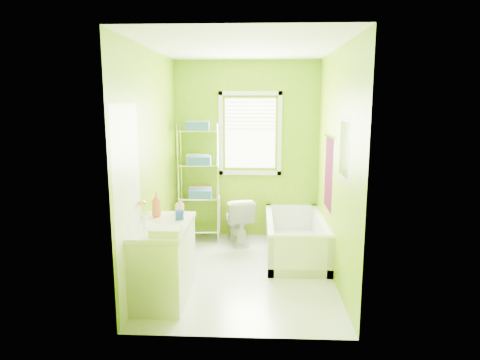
{
  "coord_description": "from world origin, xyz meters",
  "views": [
    {
      "loc": [
        0.18,
        -4.84,
        2.02
      ],
      "look_at": [
        -0.05,
        0.25,
        1.08
      ],
      "focal_mm": 32.0,
      "sensor_mm": 36.0,
      "label": 1
    }
  ],
  "objects_px": {
    "bathtub": "(295,243)",
    "vanity": "(164,258)",
    "wire_shelf_unit": "(200,168)",
    "toilet": "(238,220)"
  },
  "relations": [
    {
      "from": "toilet",
      "to": "bathtub",
      "type": "bearing_deg",
      "value": 133.8
    },
    {
      "from": "vanity",
      "to": "bathtub",
      "type": "bearing_deg",
      "value": 41.45
    },
    {
      "from": "bathtub",
      "to": "vanity",
      "type": "height_order",
      "value": "vanity"
    },
    {
      "from": "bathtub",
      "to": "vanity",
      "type": "bearing_deg",
      "value": -138.55
    },
    {
      "from": "wire_shelf_unit",
      "to": "bathtub",
      "type": "bearing_deg",
      "value": -23.86
    },
    {
      "from": "wire_shelf_unit",
      "to": "toilet",
      "type": "bearing_deg",
      "value": -11.64
    },
    {
      "from": "toilet",
      "to": "wire_shelf_unit",
      "type": "bearing_deg",
      "value": -26.65
    },
    {
      "from": "bathtub",
      "to": "vanity",
      "type": "relative_size",
      "value": 1.55
    },
    {
      "from": "bathtub",
      "to": "wire_shelf_unit",
      "type": "relative_size",
      "value": 0.94
    },
    {
      "from": "vanity",
      "to": "wire_shelf_unit",
      "type": "relative_size",
      "value": 0.6
    }
  ]
}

